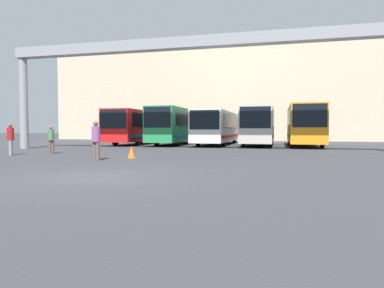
% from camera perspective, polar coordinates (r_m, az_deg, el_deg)
% --- Properties ---
extents(ground_plane, '(200.00, 200.00, 0.00)m').
position_cam_1_polar(ground_plane, '(10.78, -16.36, -5.29)').
color(ground_plane, '#38383D').
extents(building_backdrop, '(49.39, 12.00, 11.96)m').
position_cam_1_polar(building_backdrop, '(48.64, 7.83, 7.84)').
color(building_backdrop, beige).
rests_on(building_backdrop, ground).
extents(overhead_gantry, '(26.09, 0.80, 7.30)m').
position_cam_1_polar(overhead_gantry, '(22.54, -0.05, 14.31)').
color(overhead_gantry, gray).
rests_on(overhead_gantry, ground).
extents(bus_slot_0, '(2.55, 11.62, 3.13)m').
position_cam_1_polar(bus_slot_0, '(33.63, -8.48, 3.10)').
color(bus_slot_0, red).
rests_on(bus_slot_0, ground).
extents(bus_slot_1, '(2.45, 12.50, 3.29)m').
position_cam_1_polar(bus_slot_1, '(32.79, -2.08, 3.30)').
color(bus_slot_1, '#268C4C').
rests_on(bus_slot_1, ground).
extents(bus_slot_2, '(2.54, 12.20, 2.98)m').
position_cam_1_polar(bus_slot_2, '(31.78, 4.38, 3.01)').
color(bus_slot_2, silver).
rests_on(bus_slot_2, ground).
extents(bus_slot_3, '(2.47, 10.36, 3.18)m').
position_cam_1_polar(bus_slot_3, '(30.44, 11.10, 3.20)').
color(bus_slot_3, beige).
rests_on(bus_slot_3, ground).
extents(bus_slot_4, '(2.57, 10.27, 3.33)m').
position_cam_1_polar(bus_slot_4, '(30.42, 18.21, 3.28)').
color(bus_slot_4, orange).
rests_on(bus_slot_4, ground).
extents(pedestrian_mid_right, '(0.34, 0.34, 1.65)m').
position_cam_1_polar(pedestrian_mid_right, '(21.57, -22.44, 0.81)').
color(pedestrian_mid_right, brown).
rests_on(pedestrian_mid_right, ground).
extents(pedestrian_near_center, '(0.37, 0.37, 1.80)m').
position_cam_1_polar(pedestrian_near_center, '(16.35, -15.71, 0.70)').
color(pedestrian_near_center, brown).
rests_on(pedestrian_near_center, ground).
extents(pedestrian_near_right, '(0.36, 0.36, 1.74)m').
position_cam_1_polar(pedestrian_near_right, '(21.31, -28.00, 0.82)').
color(pedestrian_near_right, gray).
rests_on(pedestrian_near_right, ground).
extents(traffic_cone, '(0.40, 0.40, 0.61)m').
position_cam_1_polar(traffic_cone, '(17.26, -10.05, -1.31)').
color(traffic_cone, orange).
rests_on(traffic_cone, ground).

